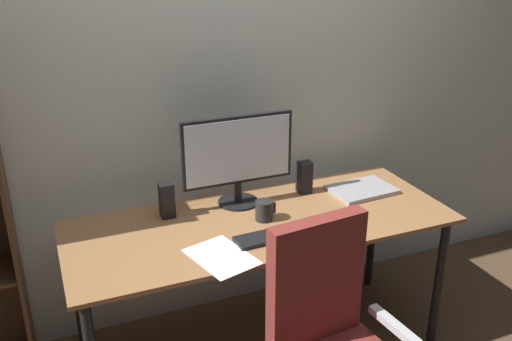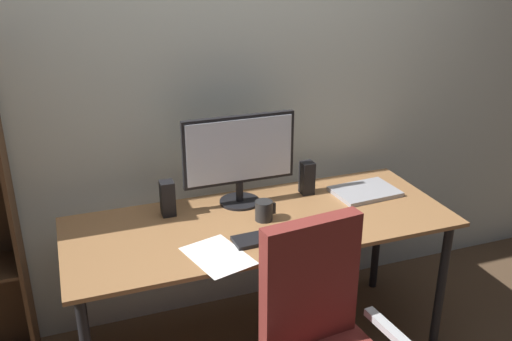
{
  "view_description": "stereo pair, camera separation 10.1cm",
  "coord_description": "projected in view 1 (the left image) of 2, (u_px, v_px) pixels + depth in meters",
  "views": [
    {
      "loc": [
        -0.91,
        -2.14,
        1.95
      ],
      "look_at": [
        -0.01,
        0.03,
        0.98
      ],
      "focal_mm": 39.38,
      "sensor_mm": 36.0,
      "label": 1
    },
    {
      "loc": [
        -0.82,
        -2.17,
        1.95
      ],
      "look_at": [
        -0.01,
        0.03,
        0.98
      ],
      "focal_mm": 39.38,
      "sensor_mm": 36.0,
      "label": 2
    }
  ],
  "objects": [
    {
      "name": "paper_sheet",
      "position": [
        221.0,
        257.0,
        2.31
      ],
      "size": [
        0.28,
        0.34,
        0.0
      ],
      "primitive_type": "cube",
      "rotation": [
        0.0,
        0.0,
        0.27
      ],
      "color": "white",
      "rests_on": "desk"
    },
    {
      "name": "speaker_right",
      "position": [
        304.0,
        177.0,
        2.87
      ],
      "size": [
        0.06,
        0.07,
        0.17
      ],
      "primitive_type": "cube",
      "color": "black",
      "rests_on": "desk"
    },
    {
      "name": "back_wall",
      "position": [
        221.0,
        78.0,
        2.84
      ],
      "size": [
        6.4,
        0.1,
        2.6
      ],
      "primitive_type": "cube",
      "color": "beige",
      "rests_on": "ground"
    },
    {
      "name": "mouse",
      "position": [
        314.0,
        224.0,
        2.54
      ],
      "size": [
        0.08,
        0.11,
        0.03
      ],
      "primitive_type": "cube",
      "rotation": [
        0.0,
        0.0,
        0.29
      ],
      "color": "black",
      "rests_on": "desk"
    },
    {
      "name": "keyboard",
      "position": [
        268.0,
        237.0,
        2.44
      ],
      "size": [
        0.29,
        0.12,
        0.02
      ],
      "primitive_type": "cube",
      "rotation": [
        0.0,
        0.0,
        0.04
      ],
      "color": "black",
      "rests_on": "desk"
    },
    {
      "name": "desk",
      "position": [
        261.0,
        235.0,
        2.64
      ],
      "size": [
        1.8,
        0.71,
        0.74
      ],
      "color": "olive",
      "rests_on": "ground"
    },
    {
      "name": "laptop",
      "position": [
        362.0,
        190.0,
        2.9
      ],
      "size": [
        0.33,
        0.25,
        0.02
      ],
      "primitive_type": "cube",
      "rotation": [
        0.0,
        0.0,
        0.07
      ],
      "color": "#99999E",
      "rests_on": "desk"
    },
    {
      "name": "speaker_left",
      "position": [
        167.0,
        200.0,
        2.61
      ],
      "size": [
        0.06,
        0.07,
        0.17
      ],
      "primitive_type": "cube",
      "color": "black",
      "rests_on": "desk"
    },
    {
      "name": "coffee_mug",
      "position": [
        264.0,
        210.0,
        2.6
      ],
      "size": [
        0.1,
        0.08,
        0.09
      ],
      "color": "black",
      "rests_on": "desk"
    },
    {
      "name": "monitor",
      "position": [
        238.0,
        155.0,
        2.68
      ],
      "size": [
        0.55,
        0.2,
        0.45
      ],
      "color": "black",
      "rests_on": "desk"
    }
  ]
}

